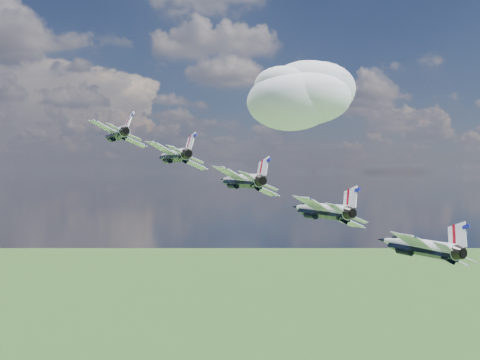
{
  "coord_description": "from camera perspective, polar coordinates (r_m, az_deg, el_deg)",
  "views": [
    {
      "loc": [
        -31.03,
        -62.72,
        142.16
      ],
      "look_at": [
        -16.8,
        9.62,
        141.1
      ],
      "focal_mm": 40.0,
      "sensor_mm": 36.0,
      "label": 1
    }
  ],
  "objects": [
    {
      "name": "jet_2",
      "position": [
        73.73,
        -0.0,
        0.0
      ],
      "size": [
        13.23,
        15.75,
        7.57
      ],
      "primitive_type": null,
      "rotation": [
        0.0,
        0.44,
        0.26
      ],
      "color": "white"
    },
    {
      "name": "jet_3",
      "position": [
        68.22,
        8.49,
        -3.15
      ],
      "size": [
        13.23,
        15.75,
        7.57
      ],
      "primitive_type": null,
      "rotation": [
        0.0,
        0.44,
        0.26
      ],
      "color": "white"
    },
    {
      "name": "jet_0",
      "position": [
        89.09,
        -13.1,
        4.83
      ],
      "size": [
        13.23,
        15.75,
        7.57
      ],
      "primitive_type": null,
      "rotation": [
        0.0,
        0.44,
        0.26
      ],
      "color": "silver"
    },
    {
      "name": "jet_4",
      "position": [
        64.67,
        18.26,
        -6.66
      ],
      "size": [
        13.23,
        15.75,
        7.57
      ],
      "primitive_type": null,
      "rotation": [
        0.0,
        0.44,
        0.26
      ],
      "color": "white"
    },
    {
      "name": "cloud_far",
      "position": [
        290.63,
        6.77,
        8.73
      ],
      "size": [
        64.73,
        50.86,
        25.43
      ],
      "primitive_type": "ellipsoid",
      "color": "white"
    },
    {
      "name": "jet_1",
      "position": [
        80.81,
        -7.16,
        2.66
      ],
      "size": [
        13.23,
        15.75,
        7.57
      ],
      "primitive_type": null,
      "rotation": [
        0.0,
        0.44,
        0.26
      ],
      "color": "white"
    }
  ]
}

